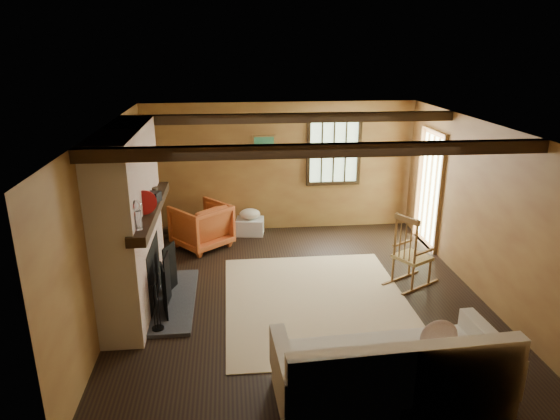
{
  "coord_description": "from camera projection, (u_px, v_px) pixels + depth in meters",
  "views": [
    {
      "loc": [
        -0.94,
        -6.25,
        3.39
      ],
      "look_at": [
        -0.25,
        0.4,
        1.15
      ],
      "focal_mm": 32.0,
      "sensor_mm": 36.0,
      "label": 1
    }
  ],
  "objects": [
    {
      "name": "ground",
      "position": [
        300.0,
        295.0,
        7.06
      ],
      "size": [
        5.5,
        5.5,
        0.0
      ],
      "primitive_type": "plane",
      "color": "black",
      "rests_on": "ground"
    },
    {
      "name": "room_envelope",
      "position": [
        315.0,
        179.0,
        6.81
      ],
      "size": [
        5.02,
        5.52,
        2.44
      ],
      "color": "olive",
      "rests_on": "ground"
    },
    {
      "name": "fireplace",
      "position": [
        132.0,
        228.0,
        6.49
      ],
      "size": [
        1.02,
        2.3,
        2.4
      ],
      "color": "#A85241",
      "rests_on": "ground"
    },
    {
      "name": "rug",
      "position": [
        317.0,
        301.0,
        6.89
      ],
      "size": [
        2.5,
        3.0,
        0.01
      ],
      "primitive_type": "cube",
      "color": "beige",
      "rests_on": "ground"
    },
    {
      "name": "rocking_chair",
      "position": [
        411.0,
        255.0,
        7.25
      ],
      "size": [
        0.89,
        0.75,
        1.1
      ],
      "rotation": [
        0.0,
        0.0,
        2.09
      ],
      "color": "tan",
      "rests_on": "ground"
    },
    {
      "name": "sofa",
      "position": [
        392.0,
        377.0,
        4.83
      ],
      "size": [
        2.27,
        1.1,
        0.9
      ],
      "rotation": [
        0.0,
        0.0,
        0.05
      ],
      "color": "silver",
      "rests_on": "ground"
    },
    {
      "name": "firewood_pile",
      "position": [
        174.0,
        232.0,
        9.1
      ],
      "size": [
        0.62,
        0.11,
        0.22
      ],
      "color": "brown",
      "rests_on": "ground"
    },
    {
      "name": "laundry_basket",
      "position": [
        250.0,
        226.0,
        9.29
      ],
      "size": [
        0.55,
        0.45,
        0.3
      ],
      "primitive_type": "cube",
      "rotation": [
        0.0,
        0.0,
        -0.14
      ],
      "color": "silver",
      "rests_on": "ground"
    },
    {
      "name": "basket_pillow",
      "position": [
        250.0,
        214.0,
        9.21
      ],
      "size": [
        0.47,
        0.43,
        0.19
      ],
      "primitive_type": "ellipsoid",
      "rotation": [
        0.0,
        0.0,
        -0.36
      ],
      "color": "silver",
      "rests_on": "laundry_basket"
    },
    {
      "name": "armchair",
      "position": [
        201.0,
        226.0,
        8.64
      ],
      "size": [
        1.19,
        1.19,
        0.78
      ],
      "primitive_type": "imported",
      "rotation": [
        0.0,
        0.0,
        -2.45
      ],
      "color": "#BF6026",
      "rests_on": "ground"
    }
  ]
}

